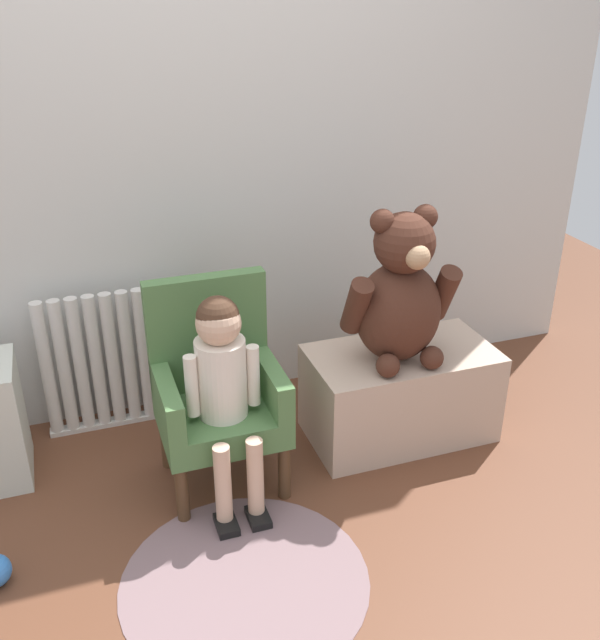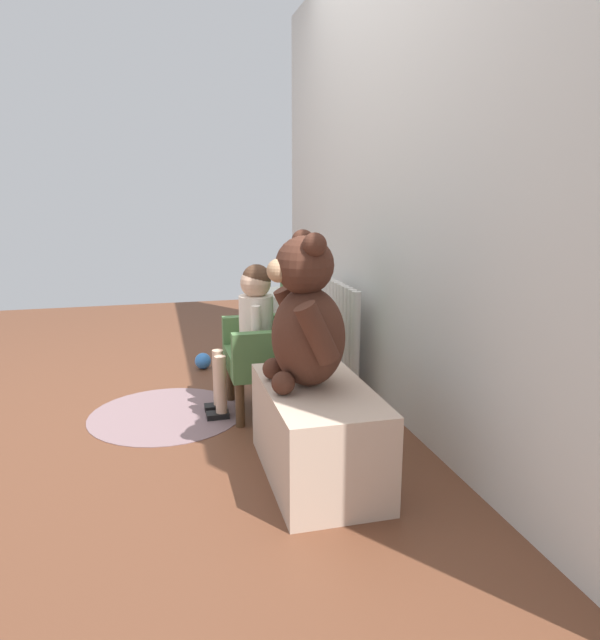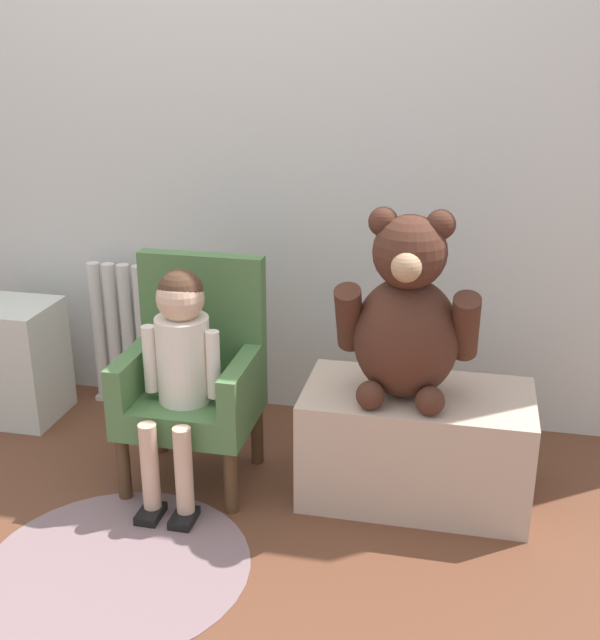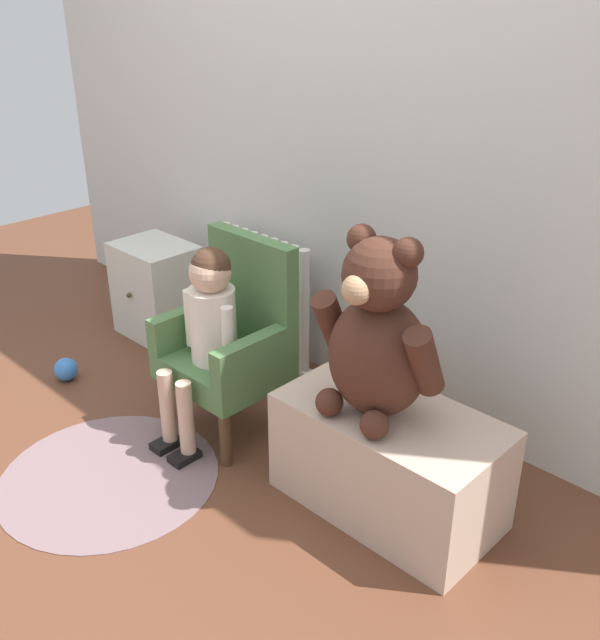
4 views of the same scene
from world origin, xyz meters
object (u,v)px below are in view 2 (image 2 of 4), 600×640
at_px(child_armchair, 274,340).
at_px(large_teddy_bear, 306,319).
at_px(child_figure, 251,317).
at_px(floor_rug, 167,414).
at_px(small_dresser, 286,325).
at_px(low_bench, 317,432).
at_px(toy_ball, 203,361).
at_px(radiator, 341,334).

xyz_separation_m(child_armchair, large_teddy_bear, (0.69, -0.02, 0.26)).
bearing_deg(child_figure, floor_rug, -97.83).
xyz_separation_m(small_dresser, low_bench, (1.59, -0.24, -0.05)).
distance_m(child_figure, toy_ball, 0.91).
relative_size(small_dresser, child_figure, 0.61).
distance_m(child_figure, large_teddy_bear, 0.71).
xyz_separation_m(small_dresser, child_figure, (0.85, -0.37, 0.26)).
xyz_separation_m(child_armchair, child_figure, (0.00, -0.11, 0.13)).
distance_m(small_dresser, low_bench, 1.60).
bearing_deg(child_armchair, low_bench, 1.30).
bearing_deg(large_teddy_bear, low_bench, 36.68).
bearing_deg(radiator, child_armchair, -55.18).
xyz_separation_m(small_dresser, floor_rug, (0.79, -0.80, -0.23)).
height_order(child_armchair, low_bench, child_armchair).
distance_m(small_dresser, child_figure, 0.96).
relative_size(child_armchair, floor_rug, 0.98).
height_order(floor_rug, toy_ball, toy_ball).
relative_size(small_dresser, child_armchair, 0.61).
relative_size(radiator, large_teddy_bear, 0.99).
distance_m(child_armchair, toy_ball, 0.89).
height_order(radiator, toy_ball, radiator).
bearing_deg(child_figure, child_armchair, 90.00).
height_order(small_dresser, large_teddy_bear, large_teddy_bear).
relative_size(child_armchair, toy_ball, 7.37).
bearing_deg(radiator, child_figure, -60.93).
bearing_deg(large_teddy_bear, toy_ball, -169.01).
xyz_separation_m(large_teddy_bear, floor_rug, (-0.75, -0.53, -0.62)).
height_order(small_dresser, child_figure, child_figure).
bearing_deg(low_bench, small_dresser, 171.46).
bearing_deg(floor_rug, small_dresser, 134.82).
distance_m(child_armchair, large_teddy_bear, 0.74).
height_order(small_dresser, floor_rug, small_dresser).
xyz_separation_m(child_armchair, floor_rug, (-0.06, -0.54, -0.36)).
relative_size(large_teddy_bear, toy_ball, 5.81).
relative_size(child_armchair, low_bench, 1.04).
bearing_deg(child_figure, large_teddy_bear, 8.06).
xyz_separation_m(small_dresser, large_teddy_bear, (1.54, -0.27, 0.40)).
relative_size(radiator, floor_rug, 0.76).
height_order(small_dresser, child_armchair, child_armchair).
bearing_deg(large_teddy_bear, radiator, 154.74).
height_order(large_teddy_bear, toy_ball, large_teddy_bear).
height_order(child_armchair, floor_rug, child_armchair).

